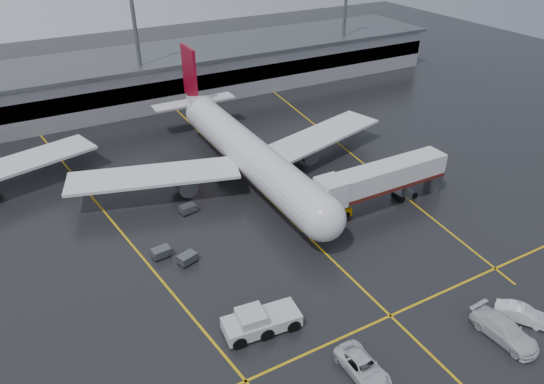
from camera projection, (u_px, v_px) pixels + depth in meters
ground at (278, 208)px, 63.99m from camera, size 220.00×220.00×0.00m
apron_line_centre at (278, 208)px, 63.98m from camera, size 0.25×90.00×0.02m
apron_line_stop at (390, 316)px, 47.43m from camera, size 60.00×0.25×0.02m
apron_line_left at (104, 211)px, 63.23m from camera, size 9.99×69.35×0.02m
apron_line_right at (345, 149)px, 78.96m from camera, size 7.57×69.64×0.02m
terminal at (160, 75)px, 97.84m from camera, size 122.00×19.00×8.60m
light_mast_mid at (136, 32)px, 86.11m from camera, size 3.00×1.20×25.45m
light_mast_right at (345, 8)px, 104.73m from camera, size 3.00×1.20×25.45m
main_airliner at (244, 150)px, 69.13m from camera, size 48.80×45.60×14.10m
jet_bridge at (383, 180)px, 62.37m from camera, size 19.90×3.40×6.05m
pushback_tractor at (259, 322)px, 45.41m from camera, size 7.40×3.74×2.55m
belt_loader at (337, 210)px, 62.44m from camera, size 3.90×2.64×2.28m
service_van_a at (363, 367)px, 41.30m from camera, size 2.64×5.63×1.56m
service_van_b at (505, 330)px, 44.61m from camera, size 2.92×6.51×1.85m
service_van_c at (522, 314)px, 46.57m from camera, size 4.10×4.87×1.57m
baggage_cart_a at (187, 258)px, 54.05m from camera, size 2.31×1.86×1.12m
baggage_cart_b at (161, 252)px, 54.95m from camera, size 2.12×1.50×1.12m
baggage_cart_c at (188, 209)px, 62.67m from camera, size 2.18×1.60×1.12m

